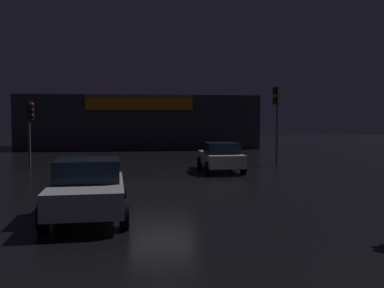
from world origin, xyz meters
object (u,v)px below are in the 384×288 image
object	(u,v)px
car_near	(221,156)
car_far	(88,188)
store_building	(140,122)
traffic_signal_cross_left	(276,111)
traffic_signal_main	(30,119)

from	to	relation	value
car_near	car_far	bearing A→B (deg)	-118.33
store_building	traffic_signal_cross_left	bearing A→B (deg)	-66.57
store_building	traffic_signal_main	bearing A→B (deg)	-106.49
car_near	traffic_signal_cross_left	bearing A→B (deg)	34.53
traffic_signal_cross_left	traffic_signal_main	bearing A→B (deg)	-178.62
store_building	car_far	size ratio (longest dim) A/B	5.29
car_near	car_far	distance (m)	11.24
car_near	car_far	world-z (taller)	car_far
traffic_signal_cross_left	car_near	bearing A→B (deg)	-145.47
traffic_signal_main	car_far	size ratio (longest dim) A/B	0.87
traffic_signal_cross_left	store_building	bearing A→B (deg)	113.43
traffic_signal_main	traffic_signal_cross_left	distance (m)	13.74
traffic_signal_cross_left	car_far	xyz separation A→B (m)	(-9.08, -12.47, -2.36)
store_building	car_far	world-z (taller)	store_building
car_far	car_near	bearing A→B (deg)	61.67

